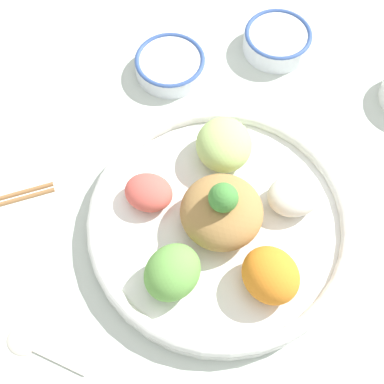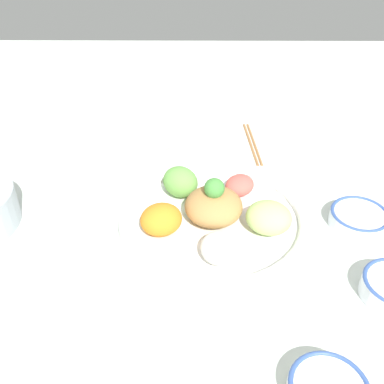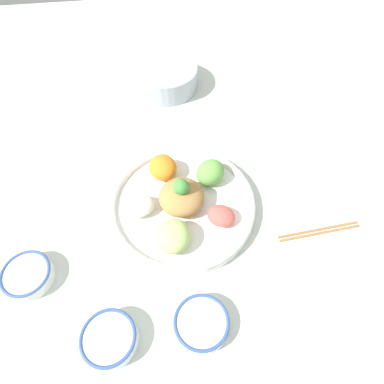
{
  "view_description": "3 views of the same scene",
  "coord_description": "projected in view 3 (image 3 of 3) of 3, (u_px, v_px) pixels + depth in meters",
  "views": [
    {
      "loc": [
        0.32,
        -0.14,
        0.71
      ],
      "look_at": [
        0.01,
        -0.07,
        0.09
      ],
      "focal_mm": 50.0,
      "sensor_mm": 36.0,
      "label": 1
    },
    {
      "loc": [
        0.07,
        0.66,
        0.59
      ],
      "look_at": [
        0.08,
        -0.07,
        0.06
      ],
      "focal_mm": 42.0,
      "sensor_mm": 36.0,
      "label": 2
    },
    {
      "loc": [
        -0.4,
        0.0,
        0.71
      ],
      "look_at": [
        0.04,
        -0.05,
        0.06
      ],
      "focal_mm": 30.0,
      "sensor_mm": 36.0,
      "label": 3
    }
  ],
  "objects": [
    {
      "name": "serving_spoon_main",
      "position": [
        275.0,
        165.0,
        0.91
      ],
      "size": [
        0.09,
        0.11,
        0.01
      ],
      "rotation": [
        0.0,
        0.0,
        0.92
      ],
      "color": "beige",
      "rests_on": "ground_plane"
    },
    {
      "name": "rice_bowl_blue",
      "position": [
        29.0,
        275.0,
        0.71
      ],
      "size": [
        0.11,
        0.11,
        0.04
      ],
      "color": "white",
      "rests_on": "ground_plane"
    },
    {
      "name": "chopsticks_pair_near",
      "position": [
        321.0,
        231.0,
        0.79
      ],
      "size": [
        0.03,
        0.21,
        0.01
      ],
      "rotation": [
        0.0,
        0.0,
        1.64
      ],
      "color": "#9E6B3D",
      "rests_on": "ground_plane"
    },
    {
      "name": "side_serving_bowl",
      "position": [
        166.0,
        76.0,
        1.08
      ],
      "size": [
        0.22,
        0.22,
        0.07
      ],
      "color": "#A8B2BC",
      "rests_on": "ground_plane"
    },
    {
      "name": "sauce_bowl_red",
      "position": [
        203.0,
        323.0,
        0.66
      ],
      "size": [
        0.12,
        0.12,
        0.03
      ],
      "color": "white",
      "rests_on": "ground_plane"
    },
    {
      "name": "sauce_bowl_dark",
      "position": [
        111.0,
        339.0,
        0.64
      ],
      "size": [
        0.11,
        0.11,
        0.04
      ],
      "color": "white",
      "rests_on": "ground_plane"
    },
    {
      "name": "salad_platter",
      "position": [
        183.0,
        202.0,
        0.81
      ],
      "size": [
        0.37,
        0.37,
        0.11
      ],
      "color": "white",
      "rests_on": "ground_plane"
    },
    {
      "name": "ground_plane",
      "position": [
        173.0,
        220.0,
        0.81
      ],
      "size": [
        2.4,
        2.4,
        0.0
      ],
      "primitive_type": "plane",
      "color": "silver"
    }
  ]
}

